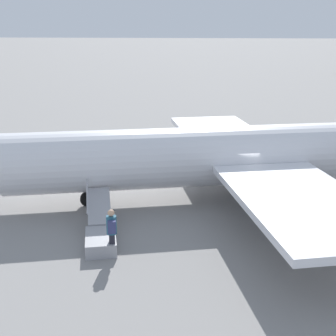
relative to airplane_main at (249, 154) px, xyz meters
name	(u,v)px	position (x,y,z in m)	size (l,w,h in m)	color
ground_plane	(228,198)	(0.87, 0.24, -2.13)	(600.00, 600.00, 0.00)	gray
airplane_main	(249,154)	(0.00, 0.00, 0.00)	(26.37, 20.07, 7.08)	silver
boarding_stairs	(100,234)	(5.66, 5.61, -1.75)	(2.07, 4.14, 1.74)	#99999E
passenger	(112,230)	(4.98, 6.56, -1.12)	(0.41, 0.56, 1.74)	#23232D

